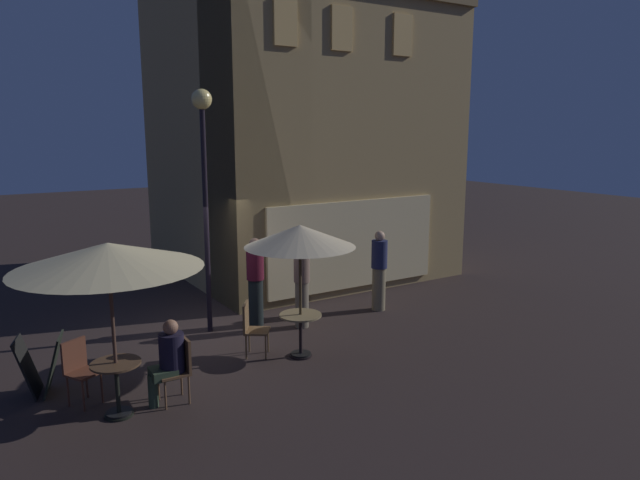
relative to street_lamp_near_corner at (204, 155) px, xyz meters
name	(u,v)px	position (x,y,z in m)	size (l,w,h in m)	color
ground_plane	(211,336)	(-0.07, -0.25, -3.47)	(60.00, 60.00, 0.00)	#2F2421
cafe_building	(280,127)	(3.08, 2.70, 0.53)	(6.71, 6.65, 8.02)	tan
street_lamp_near_corner	(204,155)	(0.00, 0.00, 0.00)	(0.38, 0.38, 4.69)	black
menu_sandwich_board	(41,365)	(-3.19, -1.29, -3.01)	(0.77, 0.71, 0.90)	black
cafe_table_0	(117,378)	(-2.38, -2.59, -2.92)	(0.69, 0.69, 0.79)	black
cafe_table_1	(301,326)	(0.88, -2.08, -2.91)	(0.74, 0.74, 0.77)	black
patio_umbrella_0	(108,257)	(-2.38, -2.59, -1.18)	(2.51, 2.51, 2.48)	black
patio_umbrella_1	(300,237)	(0.88, -2.08, -1.32)	(1.92, 1.92, 2.36)	black
cafe_chair_0	(179,364)	(-1.49, -2.60, -2.90)	(0.44, 0.44, 0.97)	brown
cafe_chair_1	(79,366)	(-2.75, -1.91, -2.89)	(0.55, 0.55, 0.96)	#593021
cafe_chair_2	(251,325)	(0.16, -1.59, -2.90)	(0.59, 0.59, 0.97)	brown
patron_seated_0	(169,357)	(-1.64, -2.60, -2.75)	(0.55, 0.37, 1.27)	#30422E
patron_standing_1	(379,270)	(3.70, -0.67, -2.57)	(0.35, 0.35, 1.78)	#807252
patron_standing_2	(255,282)	(0.94, -0.16, -2.55)	(0.35, 0.35, 1.82)	black
patron_standing_3	(302,285)	(1.68, -0.75, -2.59)	(0.32, 0.32, 1.74)	#716552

